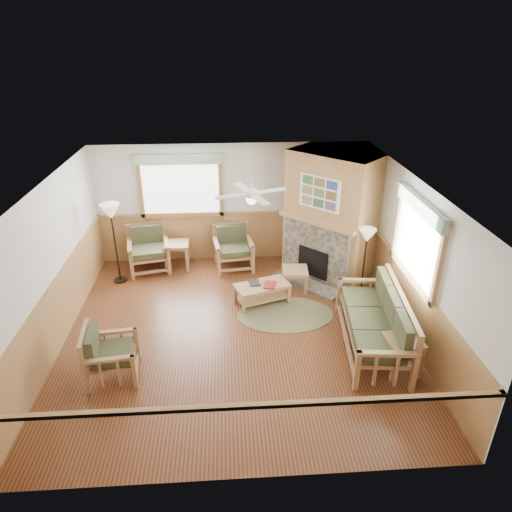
{
  "coord_description": "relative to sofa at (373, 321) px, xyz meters",
  "views": [
    {
      "loc": [
        -0.1,
        -6.73,
        4.83
      ],
      "look_at": [
        0.4,
        0.7,
        1.15
      ],
      "focal_mm": 32.0,
      "sensor_mm": 36.0,
      "label": 1
    }
  ],
  "objects": [
    {
      "name": "coffee_table",
      "position": [
        -1.73,
        1.5,
        -0.3
      ],
      "size": [
        1.15,
        0.83,
        0.41
      ],
      "primitive_type": null,
      "rotation": [
        0.0,
        0.0,
        0.34
      ],
      "color": "#A3754C",
      "rests_on": "floor"
    },
    {
      "name": "end_table_sofa",
      "position": [
        0.29,
        -0.63,
        -0.21
      ],
      "size": [
        0.58,
        0.57,
        0.6
      ],
      "primitive_type": null,
      "rotation": [
        0.0,
        0.0,
        0.11
      ],
      "color": "#A3754C",
      "rests_on": "floor"
    },
    {
      "name": "book_red",
      "position": [
        -1.58,
        1.45,
        -0.07
      ],
      "size": [
        0.28,
        0.34,
        0.03
      ],
      "primitive_type": "cube",
      "rotation": [
        0.0,
        0.0,
        -0.23
      ],
      "color": "maroon",
      "rests_on": "coffee_table"
    },
    {
      "name": "wall_right",
      "position": [
        0.74,
        0.57,
        0.84
      ],
      "size": [
        0.02,
        6.0,
        2.7
      ],
      "primitive_type": "cube",
      "color": "silver",
      "rests_on": "floor"
    },
    {
      "name": "armchair_back_left",
      "position": [
        -4.12,
        3.09,
        -0.03
      ],
      "size": [
        1.02,
        1.02,
        0.97
      ],
      "primitive_type": null,
      "rotation": [
        0.0,
        0.0,
        0.2
      ],
      "color": "#A3754C",
      "rests_on": "floor"
    },
    {
      "name": "wall_back",
      "position": [
        -2.26,
        3.57,
        0.84
      ],
      "size": [
        6.0,
        0.02,
        2.7
      ],
      "primitive_type": "cube",
      "color": "silver",
      "rests_on": "floor"
    },
    {
      "name": "book_dark",
      "position": [
        -1.88,
        1.57,
        -0.07
      ],
      "size": [
        0.24,
        0.3,
        0.03
      ],
      "primitive_type": "cube",
      "rotation": [
        0.0,
        0.0,
        0.16
      ],
      "color": "black",
      "rests_on": "coffee_table"
    },
    {
      "name": "sofa",
      "position": [
        0.0,
        0.0,
        0.0
      ],
      "size": [
        2.3,
        1.13,
        1.02
      ],
      "primitive_type": null,
      "rotation": [
        0.0,
        0.0,
        -1.68
      ],
      "color": "#A3754C",
      "rests_on": "floor"
    },
    {
      "name": "window_right",
      "position": [
        0.7,
        0.37,
        2.02
      ],
      "size": [
        0.16,
        1.9,
        1.5
      ],
      "primitive_type": null,
      "color": "white",
      "rests_on": "wall_right"
    },
    {
      "name": "wainscot",
      "position": [
        -2.26,
        0.57,
        0.04
      ],
      "size": [
        6.0,
        6.0,
        1.1
      ],
      "primitive_type": null,
      "color": "#9E7341",
      "rests_on": "floor"
    },
    {
      "name": "ceiling_fan",
      "position": [
        -1.96,
        0.87,
        2.15
      ],
      "size": [
        1.59,
        1.59,
        0.36
      ],
      "primitive_type": null,
      "rotation": [
        0.0,
        0.0,
        0.35
      ],
      "color": "white",
      "rests_on": "ceiling"
    },
    {
      "name": "end_table_chairs",
      "position": [
        -3.52,
        3.12,
        -0.2
      ],
      "size": [
        0.57,
        0.55,
        0.61
      ],
      "primitive_type": null,
      "rotation": [
        0.0,
        0.0,
        0.04
      ],
      "color": "#A3754C",
      "rests_on": "floor"
    },
    {
      "name": "ceiling",
      "position": [
        -2.26,
        0.57,
        2.19
      ],
      "size": [
        6.0,
        6.0,
        0.01
      ],
      "primitive_type": "cube",
      "color": "white",
      "rests_on": "floor"
    },
    {
      "name": "footstool",
      "position": [
        -1.0,
        2.02,
        -0.29
      ],
      "size": [
        0.55,
        0.55,
        0.45
      ],
      "primitive_type": null,
      "rotation": [
        0.0,
        0.0,
        -0.07
      ],
      "color": "#A3754C",
      "rests_on": "floor"
    },
    {
      "name": "armchair_back_right",
      "position": [
        -2.25,
        3.08,
        -0.05
      ],
      "size": [
        0.93,
        0.93,
        0.93
      ],
      "primitive_type": null,
      "rotation": [
        0.0,
        0.0,
        0.13
      ],
      "color": "#A3754C",
      "rests_on": "floor"
    },
    {
      "name": "braided_rug",
      "position": [
        -1.32,
        1.05,
        -0.5
      ],
      "size": [
        2.37,
        2.37,
        0.01
      ],
      "primitive_type": "cylinder",
      "rotation": [
        0.0,
        0.0,
        -0.38
      ],
      "color": "brown",
      "rests_on": "floor"
    },
    {
      "name": "armchair_left",
      "position": [
        -4.19,
        -0.45,
        -0.08
      ],
      "size": [
        0.84,
        0.84,
        0.85
      ],
      "primitive_type": null,
      "rotation": [
        0.0,
        0.0,
        1.68
      ],
      "color": "#A3754C",
      "rests_on": "floor"
    },
    {
      "name": "floor",
      "position": [
        -2.26,
        0.57,
        -0.51
      ],
      "size": [
        6.0,
        6.0,
        0.01
      ],
      "primitive_type": "cube",
      "color": "#582E18",
      "rests_on": "ground"
    },
    {
      "name": "window_back",
      "position": [
        -3.36,
        3.53,
        2.02
      ],
      "size": [
        1.9,
        0.16,
        1.5
      ],
      "primitive_type": null,
      "color": "white",
      "rests_on": "wall_back"
    },
    {
      "name": "wall_left",
      "position": [
        -5.26,
        0.57,
        0.84
      ],
      "size": [
        0.02,
        6.0,
        2.7
      ],
      "primitive_type": "cube",
      "color": "silver",
      "rests_on": "floor"
    },
    {
      "name": "floor_lamp_left",
      "position": [
        -4.7,
        2.59,
        0.37
      ],
      "size": [
        0.41,
        0.41,
        1.76
      ],
      "primitive_type": null,
      "rotation": [
        0.0,
        0.0,
        -0.01
      ],
      "color": "black",
      "rests_on": "floor"
    },
    {
      "name": "fireplace",
      "position": [
        -0.21,
        2.62,
        0.84
      ],
      "size": [
        3.11,
        3.11,
        2.7
      ],
      "primitive_type": null,
      "rotation": [
        0.0,
        0.0,
        -0.79
      ],
      "color": "#9E7341",
      "rests_on": "floor"
    },
    {
      "name": "floor_lamp_right",
      "position": [
        0.29,
        1.64,
        0.23
      ],
      "size": [
        0.43,
        0.43,
        1.48
      ],
      "primitive_type": null,
      "rotation": [
        0.0,
        0.0,
        0.35
      ],
      "color": "black",
      "rests_on": "floor"
    },
    {
      "name": "wall_front",
      "position": [
        -2.26,
        -2.43,
        0.84
      ],
      "size": [
        6.0,
        0.02,
        2.7
      ],
      "primitive_type": "cube",
      "color": "silver",
      "rests_on": "floor"
    }
  ]
}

